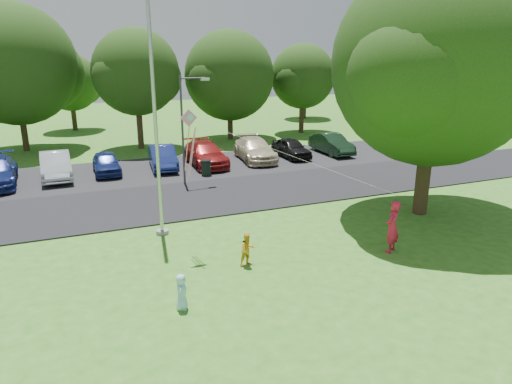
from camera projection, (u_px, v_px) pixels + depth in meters
name	position (u px, v px, depth m)	size (l,w,h in m)	color
ground	(299.00, 272.00, 14.94)	(120.00, 120.00, 0.00)	#316D1C
park_road	(216.00, 196.00, 22.91)	(60.00, 6.00, 0.06)	black
parking_strip	(185.00, 167.00, 28.67)	(42.00, 7.00, 0.06)	black
flagpole	(156.00, 129.00, 16.91)	(0.50, 0.50, 10.00)	#B7BABF
street_lamp	(186.00, 120.00, 24.11)	(1.63, 0.27, 5.80)	#3F3F44
trash_can	(206.00, 168.00, 26.56)	(0.60, 0.60, 0.95)	black
big_tree	(434.00, 68.00, 18.57)	(9.15, 8.46, 10.71)	#332316
tree_row	(175.00, 70.00, 35.35)	(64.35, 11.94, 10.88)	#332316
horizon_trees	(179.00, 81.00, 45.20)	(77.46, 7.20, 7.02)	#332316
parked_cars	(177.00, 156.00, 28.29)	(22.99, 5.63, 1.48)	navy
woman	(392.00, 227.00, 16.20)	(0.70, 0.46, 1.91)	red
child_yellow	(248.00, 249.00, 15.24)	(0.56, 0.43, 1.15)	gold
child_blue	(181.00, 292.00, 12.61)	(0.51, 0.33, 1.05)	#9DDBF1
kite	(195.00, 133.00, 15.30)	(6.83, 3.01, 2.93)	pink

